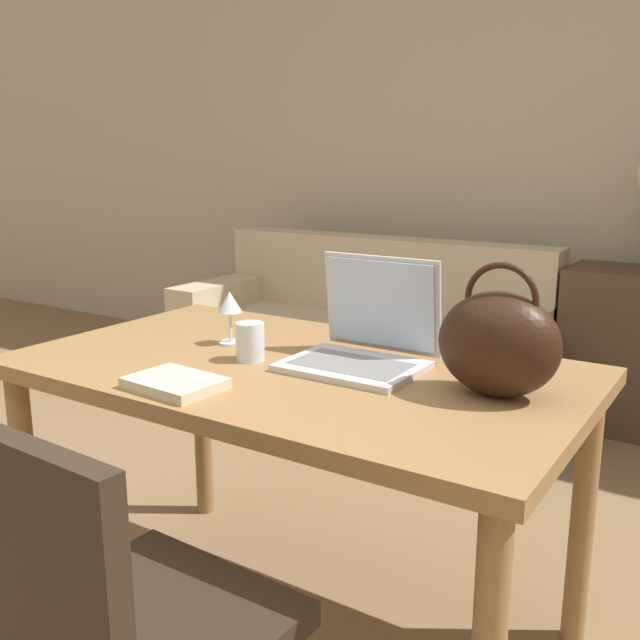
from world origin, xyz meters
TOP-DOWN VIEW (x-y plane):
  - wall_back at (0.00, 3.04)m, footprint 10.00×0.06m
  - dining_table at (0.03, 0.70)m, footprint 1.40×0.81m
  - chair at (0.15, -0.03)m, footprint 0.46×0.46m
  - couch at (-0.75, 2.39)m, footprint 1.86×0.79m
  - laptop at (0.17, 0.80)m, footprint 0.32×0.29m
  - drinking_glass at (-0.09, 0.66)m, footprint 0.07×0.07m
  - wine_glass at (-0.23, 0.76)m, footprint 0.07×0.07m
  - handbag at (0.52, 0.74)m, footprint 0.26×0.18m
  - book at (-0.09, 0.40)m, footprint 0.21×0.16m

SIDE VIEW (x-z plane):
  - couch at x=-0.75m, z-range -0.12..0.70m
  - chair at x=0.15m, z-range 0.06..0.93m
  - dining_table at x=0.03m, z-range 0.28..1.02m
  - book at x=-0.09m, z-range 0.74..0.76m
  - drinking_glass at x=-0.09m, z-range 0.74..0.83m
  - laptop at x=0.17m, z-range 0.68..0.94m
  - wine_glass at x=-0.23m, z-range 0.77..0.92m
  - handbag at x=0.52m, z-range 0.71..1.00m
  - wall_back at x=0.00m, z-range 0.00..2.70m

